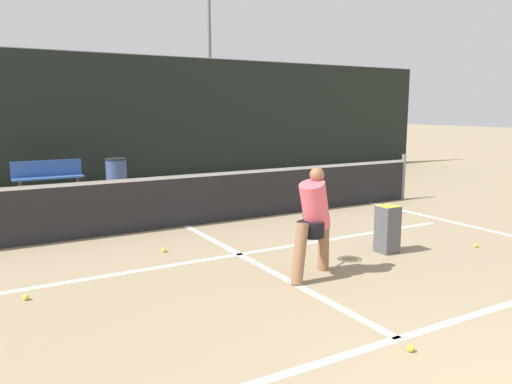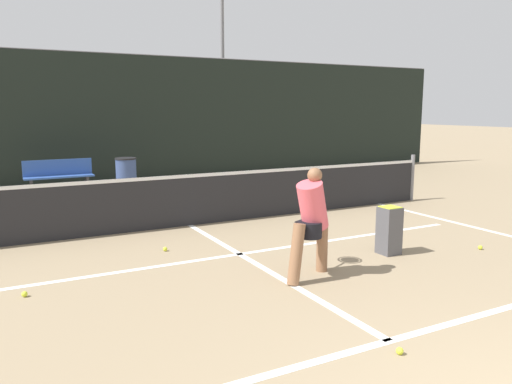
% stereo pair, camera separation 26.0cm
% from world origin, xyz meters
% --- Properties ---
extents(court_baseline_near, '(11.00, 0.10, 0.01)m').
position_xyz_m(court_baseline_near, '(0.00, 2.26, 0.00)').
color(court_baseline_near, white).
rests_on(court_baseline_near, ground).
extents(court_service_line, '(8.25, 0.10, 0.01)m').
position_xyz_m(court_service_line, '(0.00, 5.42, 0.00)').
color(court_service_line, white).
rests_on(court_service_line, ground).
extents(court_center_mark, '(0.10, 5.25, 0.01)m').
position_xyz_m(court_center_mark, '(0.00, 4.89, 0.00)').
color(court_center_mark, white).
rests_on(court_center_mark, ground).
extents(court_sideline_right, '(0.10, 6.25, 0.01)m').
position_xyz_m(court_sideline_right, '(4.51, 4.89, 0.00)').
color(court_sideline_right, white).
rests_on(court_sideline_right, ground).
extents(net, '(11.09, 0.09, 1.07)m').
position_xyz_m(net, '(0.00, 7.51, 0.51)').
color(net, slate).
rests_on(net, ground).
extents(fence_back, '(24.00, 0.06, 3.68)m').
position_xyz_m(fence_back, '(0.00, 13.61, 1.83)').
color(fence_back, black).
rests_on(fence_back, ground).
extents(player_practicing, '(1.02, 0.91, 1.41)m').
position_xyz_m(player_practicing, '(0.38, 4.12, 0.75)').
color(player_practicing, '#8C6042').
rests_on(player_practicing, ground).
extents(tennis_ball_scattered_0, '(0.07, 0.07, 0.07)m').
position_xyz_m(tennis_ball_scattered_0, '(-0.92, 6.09, 0.03)').
color(tennis_ball_scattered_0, '#D1E033').
rests_on(tennis_ball_scattered_0, ground).
extents(tennis_ball_scattered_2, '(0.07, 0.07, 0.07)m').
position_xyz_m(tennis_ball_scattered_2, '(3.36, 3.93, 0.03)').
color(tennis_ball_scattered_2, '#D1E033').
rests_on(tennis_ball_scattered_2, ground).
extents(tennis_ball_scattered_3, '(0.07, 0.07, 0.07)m').
position_xyz_m(tennis_ball_scattered_3, '(-2.92, 5.05, 0.03)').
color(tennis_ball_scattered_3, '#D1E033').
rests_on(tennis_ball_scattered_3, ground).
extents(tennis_ball_scattered_9, '(0.07, 0.07, 0.07)m').
position_xyz_m(tennis_ball_scattered_9, '(-0.10, 2.03, 0.03)').
color(tennis_ball_scattered_9, '#D1E033').
rests_on(tennis_ball_scattered_9, ground).
extents(ball_hopper, '(0.28, 0.28, 0.71)m').
position_xyz_m(ball_hopper, '(1.97, 4.43, 0.37)').
color(ball_hopper, '#4C4C51').
rests_on(ball_hopper, ground).
extents(courtside_bench, '(1.66, 0.41, 0.86)m').
position_xyz_m(courtside_bench, '(-1.69, 12.33, 0.47)').
color(courtside_bench, '#2D519E').
rests_on(courtside_bench, ground).
extents(trash_bin, '(0.55, 0.55, 0.85)m').
position_xyz_m(trash_bin, '(-0.05, 12.17, 0.43)').
color(trash_bin, '#384C7F').
rests_on(trash_bin, ground).
extents(parked_car, '(1.79, 3.97, 1.35)m').
position_xyz_m(parked_car, '(-0.35, 16.05, 0.57)').
color(parked_car, black).
rests_on(parked_car, ground).
extents(floodlight_mast, '(1.10, 0.24, 8.03)m').
position_xyz_m(floodlight_mast, '(5.74, 18.80, 5.15)').
color(floodlight_mast, slate).
rests_on(floodlight_mast, ground).
extents(building_far, '(36.00, 2.40, 4.79)m').
position_xyz_m(building_far, '(0.00, 26.48, 2.40)').
color(building_far, beige).
rests_on(building_far, ground).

